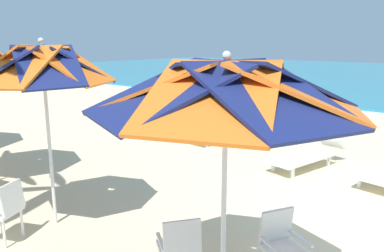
# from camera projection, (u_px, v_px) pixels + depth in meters

# --- Properties ---
(beach_umbrella_0) EXTENTS (2.52, 2.52, 2.65)m
(beach_umbrella_0) POSITION_uv_depth(u_px,v_px,m) (226.00, 89.00, 3.41)
(beach_umbrella_0) COLOR silver
(beach_umbrella_0) RESTS_ON ground
(plastic_chair_1) EXTENTS (0.63, 0.62, 0.87)m
(plastic_chair_1) POSITION_uv_depth(u_px,v_px,m) (180.00, 247.00, 4.29)
(plastic_chair_1) COLOR white
(plastic_chair_1) RESTS_ON ground
(plastic_chair_2) EXTENTS (0.62, 0.60, 0.87)m
(plastic_chair_2) POSITION_uv_depth(u_px,v_px,m) (282.00, 243.00, 4.36)
(plastic_chair_2) COLOR white
(plastic_chair_2) RESTS_ON ground
(beach_umbrella_1) EXTENTS (2.02, 2.02, 2.79)m
(beach_umbrella_1) POSITION_uv_depth(u_px,v_px,m) (43.00, 67.00, 5.41)
(beach_umbrella_1) COLOR silver
(beach_umbrella_1) RESTS_ON ground
(plastic_chair_3) EXTENTS (0.60, 0.58, 0.87)m
(plastic_chair_3) POSITION_uv_depth(u_px,v_px,m) (5.00, 208.00, 5.28)
(plastic_chair_3) COLOR white
(plastic_chair_3) RESTS_ON ground
(sun_lounger_2) EXTENTS (1.12, 2.23, 0.62)m
(sun_lounger_2) POSITION_uv_depth(u_px,v_px,m) (308.00, 154.00, 8.53)
(sun_lounger_2) COLOR white
(sun_lounger_2) RESTS_ON ground
(sun_lounger_3) EXTENTS (0.80, 2.19, 0.62)m
(sun_lounger_3) POSITION_uv_depth(u_px,v_px,m) (219.00, 130.00, 10.86)
(sun_lounger_3) COLOR white
(sun_lounger_3) RESTS_ON ground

